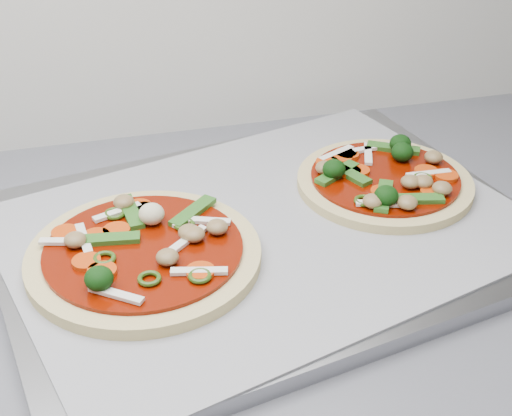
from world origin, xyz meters
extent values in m
cube|color=#595A61|center=(0.00, 1.30, 0.88)|extent=(3.60, 0.60, 0.04)
cube|color=gray|center=(-0.25, 1.34, 0.91)|extent=(0.56, 0.46, 0.02)
cube|color=gray|center=(-0.25, 1.34, 0.92)|extent=(0.56, 0.47, 0.00)
cylinder|color=tan|center=(-0.37, 1.31, 0.92)|extent=(0.21, 0.21, 0.01)
cylinder|color=#730E00|center=(-0.37, 1.31, 0.93)|extent=(0.18, 0.18, 0.00)
cube|color=white|center=(-0.33, 1.26, 0.94)|extent=(0.05, 0.02, 0.00)
ellipsoid|color=olive|center=(-0.35, 1.28, 0.94)|extent=(0.03, 0.03, 0.01)
cube|color=#2C6B20|center=(-0.40, 1.33, 0.94)|extent=(0.06, 0.02, 0.00)
torus|color=#2A4810|center=(-0.39, 1.37, 0.94)|extent=(0.02, 0.02, 0.00)
ellipsoid|color=olive|center=(-0.38, 1.38, 0.94)|extent=(0.03, 0.03, 0.01)
cylinder|color=red|center=(-0.41, 1.33, 0.94)|extent=(0.03, 0.03, 0.00)
torus|color=#2A4810|center=(-0.33, 1.25, 0.94)|extent=(0.02, 0.02, 0.00)
torus|color=#2A4810|center=(-0.37, 1.26, 0.94)|extent=(0.02, 0.02, 0.00)
cube|color=white|center=(-0.43, 1.33, 0.94)|extent=(0.05, 0.02, 0.00)
ellipsoid|color=olive|center=(-0.30, 1.31, 0.94)|extent=(0.02, 0.02, 0.01)
ellipsoid|color=beige|center=(-0.35, 1.35, 0.94)|extent=(0.03, 0.03, 0.02)
torus|color=#2A4810|center=(-0.40, 1.30, 0.94)|extent=(0.03, 0.03, 0.00)
cylinder|color=red|center=(-0.33, 1.26, 0.94)|extent=(0.03, 0.03, 0.00)
ellipsoid|color=black|center=(-0.41, 1.26, 0.94)|extent=(0.03, 0.03, 0.02)
cylinder|color=red|center=(-0.36, 1.37, 0.94)|extent=(0.04, 0.04, 0.00)
torus|color=#2A4810|center=(-0.33, 1.33, 0.94)|extent=(0.02, 0.02, 0.00)
cube|color=#2C6B20|center=(-0.31, 1.35, 0.94)|extent=(0.05, 0.05, 0.00)
cylinder|color=red|center=(-0.43, 1.35, 0.94)|extent=(0.04, 0.04, 0.00)
ellipsoid|color=olive|center=(-0.42, 1.33, 0.94)|extent=(0.02, 0.02, 0.01)
cube|color=white|center=(-0.32, 1.35, 0.94)|extent=(0.04, 0.04, 0.00)
cube|color=white|center=(-0.33, 1.31, 0.94)|extent=(0.04, 0.04, 0.00)
cube|color=white|center=(-0.38, 1.37, 0.94)|extent=(0.05, 0.02, 0.00)
ellipsoid|color=olive|center=(-0.33, 1.31, 0.94)|extent=(0.03, 0.03, 0.01)
cylinder|color=red|center=(-0.40, 1.28, 0.94)|extent=(0.03, 0.03, 0.00)
cylinder|color=red|center=(-0.36, 1.37, 0.94)|extent=(0.03, 0.03, 0.00)
cube|color=white|center=(-0.42, 1.33, 0.94)|extent=(0.01, 0.05, 0.00)
cube|color=white|center=(-0.31, 1.33, 0.94)|extent=(0.05, 0.02, 0.00)
cylinder|color=red|center=(-0.39, 1.34, 0.94)|extent=(0.03, 0.03, 0.00)
ellipsoid|color=olive|center=(-0.32, 1.31, 0.94)|extent=(0.02, 0.02, 0.01)
cylinder|color=red|center=(-0.42, 1.30, 0.94)|extent=(0.03, 0.03, 0.00)
cube|color=#2C6B20|center=(-0.37, 1.37, 0.94)|extent=(0.02, 0.06, 0.00)
cube|color=white|center=(-0.40, 1.25, 0.94)|extent=(0.04, 0.04, 0.00)
cylinder|color=tan|center=(-0.11, 1.38, 0.92)|extent=(0.21, 0.21, 0.01)
cylinder|color=#730E00|center=(-0.11, 1.38, 0.93)|extent=(0.18, 0.18, 0.00)
ellipsoid|color=olive|center=(-0.11, 1.31, 0.94)|extent=(0.02, 0.02, 0.01)
ellipsoid|color=olive|center=(-0.05, 1.39, 0.94)|extent=(0.03, 0.03, 0.01)
cylinder|color=red|center=(-0.16, 1.42, 0.93)|extent=(0.03, 0.03, 0.00)
cube|color=white|center=(-0.14, 1.32, 0.93)|extent=(0.05, 0.02, 0.00)
ellipsoid|color=black|center=(-0.13, 1.32, 0.94)|extent=(0.03, 0.03, 0.02)
cube|color=#2C6B20|center=(-0.08, 1.43, 0.93)|extent=(0.06, 0.04, 0.00)
cube|color=white|center=(-0.06, 1.36, 0.93)|extent=(0.05, 0.01, 0.00)
ellipsoid|color=black|center=(-0.08, 1.40, 0.94)|extent=(0.03, 0.03, 0.02)
ellipsoid|color=olive|center=(-0.07, 1.33, 0.94)|extent=(0.03, 0.03, 0.01)
cylinder|color=red|center=(-0.13, 1.39, 0.93)|extent=(0.03, 0.03, 0.00)
ellipsoid|color=olive|center=(-0.08, 1.34, 0.94)|extent=(0.03, 0.03, 0.01)
cube|color=#2C6B20|center=(-0.14, 1.39, 0.93)|extent=(0.04, 0.06, 0.00)
ellipsoid|color=olive|center=(-0.17, 1.40, 0.94)|extent=(0.03, 0.03, 0.01)
cylinder|color=red|center=(-0.13, 1.43, 0.93)|extent=(0.03, 0.03, 0.00)
ellipsoid|color=olive|center=(-0.09, 1.35, 0.94)|extent=(0.03, 0.03, 0.01)
ellipsoid|color=black|center=(-0.07, 1.42, 0.94)|extent=(0.03, 0.03, 0.02)
cylinder|color=red|center=(-0.14, 1.39, 0.93)|extent=(0.03, 0.03, 0.00)
torus|color=#2A4810|center=(-0.15, 1.33, 0.93)|extent=(0.03, 0.03, 0.00)
cylinder|color=red|center=(-0.05, 1.36, 0.93)|extent=(0.03, 0.03, 0.00)
ellipsoid|color=black|center=(-0.16, 1.39, 0.94)|extent=(0.03, 0.03, 0.02)
torus|color=#2A4810|center=(-0.07, 1.36, 0.93)|extent=(0.03, 0.03, 0.00)
cube|color=#2C6B20|center=(-0.10, 1.32, 0.93)|extent=(0.06, 0.03, 0.00)
cube|color=white|center=(-0.14, 1.43, 0.93)|extent=(0.05, 0.03, 0.00)
cylinder|color=red|center=(-0.14, 1.42, 0.93)|extent=(0.03, 0.03, 0.00)
cylinder|color=red|center=(-0.12, 1.34, 0.93)|extent=(0.04, 0.04, 0.00)
cylinder|color=red|center=(-0.13, 1.43, 0.93)|extent=(0.03, 0.03, 0.00)
cube|color=white|center=(-0.10, 1.43, 0.93)|extent=(0.05, 0.01, 0.00)
cube|color=#2C6B20|center=(-0.13, 1.33, 0.93)|extent=(0.04, 0.06, 0.00)
cube|color=#2C6B20|center=(-0.15, 1.39, 0.93)|extent=(0.06, 0.04, 0.00)
ellipsoid|color=olive|center=(-0.14, 1.32, 0.94)|extent=(0.02, 0.02, 0.01)
cylinder|color=red|center=(-0.08, 1.33, 0.93)|extent=(0.04, 0.04, 0.00)
cube|color=white|center=(-0.11, 1.42, 0.93)|extent=(0.02, 0.05, 0.00)
cylinder|color=red|center=(-0.06, 1.37, 0.93)|extent=(0.03, 0.03, 0.00)
camera|label=1|loc=(-0.40, 0.79, 1.30)|focal=50.00mm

